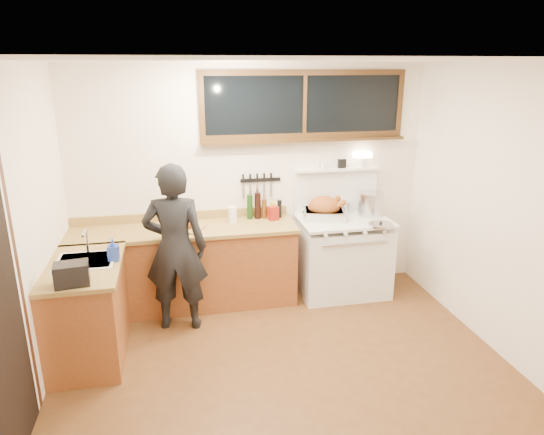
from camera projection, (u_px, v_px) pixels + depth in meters
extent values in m
cube|color=#532F15|center=(286.00, 372.00, 4.26)|extent=(4.00, 3.50, 0.02)
cube|color=white|center=(251.00, 181.00, 5.52)|extent=(4.00, 0.05, 2.60)
cube|color=white|center=(379.00, 357.00, 2.20)|extent=(4.00, 0.05, 2.60)
cube|color=white|center=(13.00, 250.00, 3.47)|extent=(0.05, 3.50, 2.60)
cube|color=white|center=(511.00, 216.00, 4.26)|extent=(0.05, 3.50, 2.60)
cube|color=white|center=(289.00, 57.00, 3.46)|extent=(4.00, 3.50, 0.05)
cube|color=brown|center=(185.00, 269.00, 5.32)|extent=(2.40, 0.60, 0.86)
cube|color=olive|center=(183.00, 230.00, 5.18)|extent=(2.44, 0.64, 0.04)
cube|color=olive|center=(182.00, 216.00, 5.43)|extent=(2.40, 0.03, 0.10)
sphere|color=#B78C38|center=(82.00, 263.00, 4.79)|extent=(0.03, 0.03, 0.03)
sphere|color=#B78C38|center=(135.00, 259.00, 4.88)|extent=(0.03, 0.03, 0.03)
sphere|color=#B78C38|center=(185.00, 255.00, 4.98)|extent=(0.03, 0.03, 0.03)
sphere|color=#B78C38|center=(233.00, 251.00, 5.08)|extent=(0.03, 0.03, 0.03)
sphere|color=#B78C38|center=(275.00, 248.00, 5.16)|extent=(0.03, 0.03, 0.03)
cube|color=brown|center=(88.00, 313.00, 4.38)|extent=(0.60, 1.05, 0.86)
cube|color=olive|center=(83.00, 267.00, 4.24)|extent=(0.64, 1.09, 0.04)
cube|color=white|center=(86.00, 267.00, 4.33)|extent=(0.45, 0.40, 0.14)
cube|color=white|center=(85.00, 261.00, 4.31)|extent=(0.50, 0.45, 0.01)
cylinder|color=silver|center=(87.00, 242.00, 4.44)|extent=(0.02, 0.02, 0.24)
cylinder|color=silver|center=(84.00, 233.00, 4.33)|extent=(0.02, 0.18, 0.02)
cube|color=white|center=(342.00, 259.00, 5.63)|extent=(1.00, 0.70, 0.82)
cube|color=white|center=(344.00, 220.00, 5.49)|extent=(1.02, 0.72, 0.03)
cube|color=white|center=(353.00, 261.00, 5.28)|extent=(0.88, 0.02, 0.46)
cylinder|color=silver|center=(355.00, 244.00, 5.19)|extent=(0.75, 0.02, 0.02)
cylinder|color=white|center=(326.00, 236.00, 5.10)|extent=(0.04, 0.03, 0.04)
cylinder|color=white|center=(346.00, 234.00, 5.14)|extent=(0.04, 0.03, 0.04)
cylinder|color=white|center=(365.00, 233.00, 5.18)|extent=(0.04, 0.03, 0.04)
cylinder|color=white|center=(384.00, 232.00, 5.23)|extent=(0.04, 0.03, 0.04)
cube|color=white|center=(336.00, 191.00, 5.71)|extent=(1.00, 0.05, 0.50)
cube|color=white|center=(338.00, 169.00, 5.60)|extent=(1.00, 0.12, 0.03)
cylinder|color=white|center=(362.00, 162.00, 5.64)|extent=(0.11, 0.11, 0.11)
cube|color=#FFE5B2|center=(363.00, 155.00, 5.61)|extent=(0.20, 0.10, 0.07)
cube|color=black|center=(342.00, 164.00, 5.59)|extent=(0.09, 0.05, 0.10)
cylinder|color=white|center=(323.00, 165.00, 5.55)|extent=(0.04, 0.04, 0.09)
cylinder|color=white|center=(318.00, 165.00, 5.53)|extent=(0.04, 0.04, 0.09)
cube|color=black|center=(304.00, 105.00, 5.34)|extent=(2.20, 0.01, 0.62)
cube|color=#331F0E|center=(305.00, 72.00, 5.23)|extent=(2.32, 0.04, 0.06)
cube|color=#331F0E|center=(304.00, 136.00, 5.44)|extent=(2.32, 0.04, 0.06)
cube|color=#331F0E|center=(201.00, 106.00, 5.12)|extent=(0.06, 0.04, 0.62)
cube|color=#331F0E|center=(400.00, 103.00, 5.56)|extent=(0.06, 0.04, 0.62)
cube|color=#331F0E|center=(305.00, 105.00, 5.34)|extent=(0.04, 0.04, 0.62)
cube|color=#331F0E|center=(305.00, 140.00, 5.41)|extent=(2.32, 0.13, 0.03)
cube|color=#331F0E|center=(21.00, 285.00, 3.49)|extent=(0.01, 0.07, 2.10)
cube|color=black|center=(260.00, 180.00, 5.50)|extent=(0.46, 0.02, 0.04)
cube|color=silver|center=(243.00, 191.00, 5.48)|extent=(0.02, 0.00, 0.18)
cube|color=black|center=(243.00, 178.00, 5.43)|extent=(0.02, 0.02, 0.10)
cube|color=silver|center=(250.00, 190.00, 5.49)|extent=(0.02, 0.00, 0.18)
cube|color=black|center=(250.00, 178.00, 5.45)|extent=(0.02, 0.02, 0.10)
cube|color=silver|center=(257.00, 190.00, 5.51)|extent=(0.02, 0.00, 0.18)
cube|color=black|center=(257.00, 178.00, 5.47)|extent=(0.02, 0.02, 0.10)
cube|color=silver|center=(264.00, 190.00, 5.52)|extent=(0.03, 0.00, 0.18)
cube|color=black|center=(264.00, 178.00, 5.48)|extent=(0.02, 0.02, 0.10)
cube|color=silver|center=(271.00, 189.00, 5.54)|extent=(0.03, 0.00, 0.18)
cube|color=black|center=(271.00, 177.00, 5.50)|extent=(0.02, 0.02, 0.10)
imported|color=black|center=(175.00, 248.00, 4.75)|extent=(0.68, 0.50, 1.70)
imported|color=#233FB3|center=(113.00, 250.00, 4.29)|extent=(0.10, 0.10, 0.21)
cube|color=black|center=(72.00, 274.00, 3.82)|extent=(0.28, 0.21, 0.18)
cube|color=olive|center=(184.00, 229.00, 5.14)|extent=(0.48, 0.43, 0.02)
ellipsoid|color=#924B1A|center=(184.00, 223.00, 5.12)|extent=(0.26, 0.23, 0.13)
sphere|color=#924B1A|center=(193.00, 218.00, 5.17)|extent=(0.05, 0.05, 0.05)
sphere|color=#924B1A|center=(193.00, 221.00, 5.08)|extent=(0.05, 0.05, 0.05)
cube|color=silver|center=(324.00, 214.00, 5.51)|extent=(0.54, 0.46, 0.10)
cube|color=#3F3F42|center=(324.00, 211.00, 5.50)|extent=(0.48, 0.39, 0.03)
torus|color=silver|center=(303.00, 211.00, 5.45)|extent=(0.04, 0.10, 0.10)
torus|color=silver|center=(344.00, 208.00, 5.54)|extent=(0.04, 0.10, 0.10)
ellipsoid|color=#924B1A|center=(324.00, 206.00, 5.48)|extent=(0.42, 0.36, 0.23)
cylinder|color=#924B1A|center=(337.00, 206.00, 5.42)|extent=(0.14, 0.09, 0.10)
sphere|color=#924B1A|center=(343.00, 203.00, 5.42)|extent=(0.07, 0.07, 0.07)
cylinder|color=#924B1A|center=(332.00, 202.00, 5.58)|extent=(0.14, 0.09, 0.10)
sphere|color=#924B1A|center=(338.00, 199.00, 5.59)|extent=(0.07, 0.07, 0.07)
cylinder|color=silver|center=(371.00, 204.00, 5.59)|extent=(0.34, 0.34, 0.27)
cylinder|color=silver|center=(343.00, 207.00, 5.72)|extent=(0.22, 0.22, 0.13)
cylinder|color=black|center=(343.00, 200.00, 5.82)|extent=(0.07, 0.17, 0.02)
cylinder|color=silver|center=(381.00, 224.00, 5.26)|extent=(0.34, 0.34, 0.02)
sphere|color=black|center=(381.00, 223.00, 5.25)|extent=(0.03, 0.03, 0.03)
cube|color=maroon|center=(273.00, 213.00, 5.43)|extent=(0.12, 0.11, 0.16)
cylinder|color=white|center=(233.00, 215.00, 5.34)|extent=(0.10, 0.10, 0.18)
cylinder|color=black|center=(250.00, 207.00, 5.45)|extent=(0.06, 0.06, 0.28)
cylinder|color=black|center=(258.00, 206.00, 5.47)|extent=(0.07, 0.07, 0.30)
cylinder|color=black|center=(264.00, 209.00, 5.49)|extent=(0.06, 0.06, 0.22)
cylinder|color=black|center=(273.00, 210.00, 5.52)|extent=(0.06, 0.06, 0.18)
cylinder|color=black|center=(279.00, 209.00, 5.53)|extent=(0.05, 0.05, 0.20)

